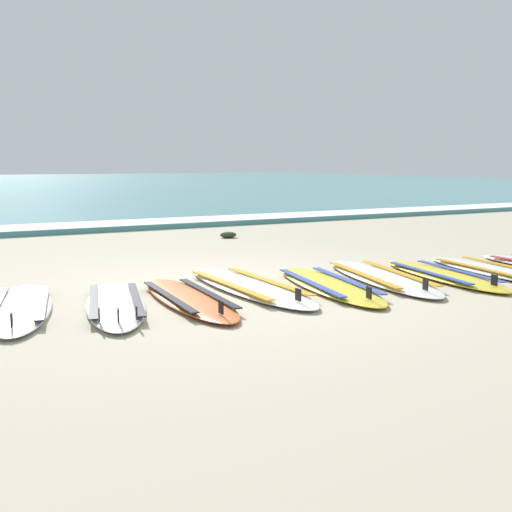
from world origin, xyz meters
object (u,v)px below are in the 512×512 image
(surfboard_3, at_px, (188,298))
(surfboard_8, at_px, (495,271))
(surfboard_6, at_px, (380,277))
(surfboard_5, at_px, (328,285))
(surfboard_7, at_px, (443,275))
(surfboard_1, at_px, (20,307))
(surfboard_2, at_px, (115,304))
(surfboard_4, at_px, (248,286))

(surfboard_3, height_order, surfboard_8, same)
(surfboard_8, bearing_deg, surfboard_3, 174.96)
(surfboard_6, bearing_deg, surfboard_5, -172.83)
(surfboard_7, bearing_deg, surfboard_3, 175.42)
(surfboard_1, height_order, surfboard_6, same)
(surfboard_6, distance_m, surfboard_8, 1.49)
(surfboard_3, height_order, surfboard_7, same)
(surfboard_2, distance_m, surfboard_7, 3.73)
(surfboard_5, bearing_deg, surfboard_4, 156.47)
(surfboard_7, xyz_separation_m, surfboard_8, (0.75, -0.09, -0.00))
(surfboard_7, bearing_deg, surfboard_6, 159.84)
(surfboard_5, distance_m, surfboard_7, 1.50)
(surfboard_2, xyz_separation_m, surfboard_6, (3.01, -0.09, -0.00))
(surfboard_3, distance_m, surfboard_8, 3.80)
(surfboard_1, relative_size, surfboard_3, 1.01)
(surfboard_8, bearing_deg, surfboard_6, 166.51)
(surfboard_2, bearing_deg, surfboard_5, -4.81)
(surfboard_2, height_order, surfboard_8, same)
(surfboard_4, xyz_separation_m, surfboard_8, (3.01, -0.58, 0.00))
(surfboard_1, distance_m, surfboard_6, 3.80)
(surfboard_1, distance_m, surfboard_8, 5.29)
(surfboard_4, distance_m, surfboard_7, 2.31)
(surfboard_2, xyz_separation_m, surfboard_7, (3.71, -0.35, -0.00))
(surfboard_3, xyz_separation_m, surfboard_8, (3.79, -0.33, -0.00))
(surfboard_1, bearing_deg, surfboard_2, -19.64)
(surfboard_4, relative_size, surfboard_8, 1.05)
(surfboard_5, distance_m, surfboard_8, 2.25)
(surfboard_2, xyz_separation_m, surfboard_8, (4.46, -0.44, -0.00))
(surfboard_6, xyz_separation_m, surfboard_8, (1.45, -0.35, 0.00))
(surfboard_4, bearing_deg, surfboard_1, 176.70)
(surfboard_7, bearing_deg, surfboard_2, 174.67)
(surfboard_6, bearing_deg, surfboard_1, 174.49)
(surfboard_3, xyz_separation_m, surfboard_7, (3.04, -0.24, -0.00))
(surfboard_1, height_order, surfboard_2, same)
(surfboard_2, bearing_deg, surfboard_1, 160.36)
(surfboard_7, distance_m, surfboard_8, 0.76)
(surfboard_5, bearing_deg, surfboard_6, 7.17)
(surfboard_5, height_order, surfboard_8, same)
(surfboard_2, relative_size, surfboard_6, 0.85)
(surfboard_3, distance_m, surfboard_7, 3.05)
(surfboard_4, bearing_deg, surfboard_3, -162.16)
(surfboard_2, bearing_deg, surfboard_4, 5.82)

